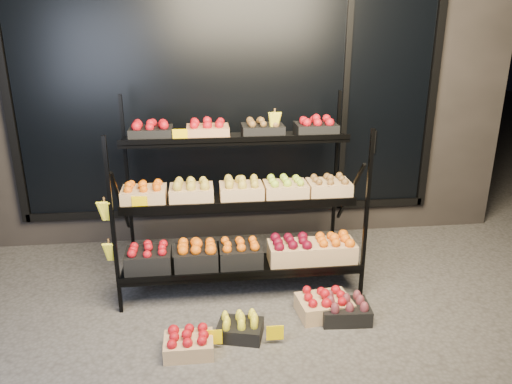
{
  "coord_description": "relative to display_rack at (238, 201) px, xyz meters",
  "views": [
    {
      "loc": [
        -0.33,
        -3.51,
        2.33
      ],
      "look_at": [
        0.15,
        0.55,
        0.88
      ],
      "focal_mm": 35.0,
      "sensor_mm": 36.0,
      "label": 1
    }
  ],
  "objects": [
    {
      "name": "floor_crate_right",
      "position": [
        0.8,
        -0.74,
        -0.69
      ],
      "size": [
        0.41,
        0.31,
        0.2
      ],
      "rotation": [
        0.0,
        0.0,
        -0.06
      ],
      "color": "black",
      "rests_on": "ground"
    },
    {
      "name": "floor_crate_midleft",
      "position": [
        -0.07,
        -0.88,
        -0.7
      ],
      "size": [
        0.39,
        0.33,
        0.18
      ],
      "rotation": [
        0.0,
        0.0,
        -0.27
      ],
      "color": "black",
      "rests_on": "ground"
    },
    {
      "name": "floor_crate_midright",
      "position": [
        0.65,
        -0.65,
        -0.69
      ],
      "size": [
        0.46,
        0.36,
        0.21
      ],
      "rotation": [
        0.0,
        0.0,
        0.11
      ],
      "color": "tan",
      "rests_on": "ground"
    },
    {
      "name": "tag_floor_b",
      "position": [
        0.19,
        -1.0,
        -0.73
      ],
      "size": [
        0.13,
        0.01,
        0.12
      ],
      "primitive_type": "cube",
      "color": "#E7BF00",
      "rests_on": "ground"
    },
    {
      "name": "display_rack",
      "position": [
        0.0,
        0.0,
        0.0
      ],
      "size": [
        2.18,
        1.02,
        1.66
      ],
      "color": "black",
      "rests_on": "ground"
    },
    {
      "name": "building",
      "position": [
        0.01,
        1.99,
        0.96
      ],
      "size": [
        6.0,
        2.08,
        3.5
      ],
      "color": "#2D2826",
      "rests_on": "ground"
    },
    {
      "name": "ground",
      "position": [
        0.01,
        -0.6,
        -0.79
      ],
      "size": [
        24.0,
        24.0,
        0.0
      ],
      "primitive_type": "plane",
      "color": "#514F4C",
      "rests_on": "ground"
    },
    {
      "name": "tag_floor_a",
      "position": [
        -0.27,
        -1.0,
        -0.73
      ],
      "size": [
        0.13,
        0.01,
        0.12
      ],
      "primitive_type": "cube",
      "color": "#E7BF00",
      "rests_on": "ground"
    },
    {
      "name": "floor_crate_left",
      "position": [
        -0.45,
        -1.03,
        -0.7
      ],
      "size": [
        0.36,
        0.26,
        0.19
      ],
      "rotation": [
        0.0,
        0.0,
        -0.0
      ],
      "color": "tan",
      "rests_on": "ground"
    }
  ]
}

